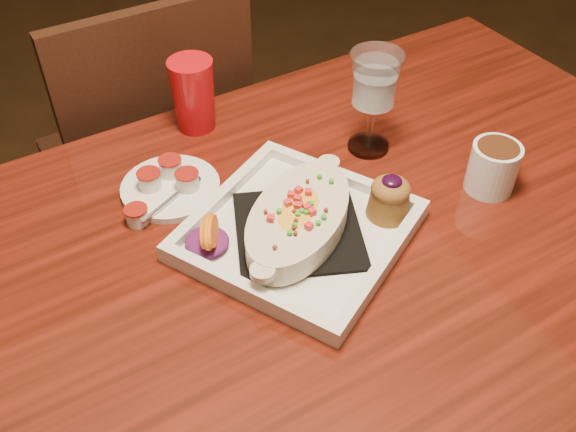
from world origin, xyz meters
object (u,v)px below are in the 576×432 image
plate (305,222)px  saucer (170,185)px  table (296,302)px  goblet (375,85)px  chair_far (154,160)px  red_tumbler (193,95)px  coffee_mug (494,165)px

plate → saucer: 0.24m
table → goblet: (0.25, 0.16, 0.22)m
chair_far → saucer: size_ratio=5.79×
saucer → red_tumbler: 0.19m
plate → coffee_mug: (0.32, -0.06, 0.02)m
chair_far → coffee_mug: size_ratio=8.45×
chair_far → red_tumbler: size_ratio=7.01×
chair_far → red_tumbler: (0.02, -0.25, 0.31)m
coffee_mug → plate: bearing=156.6°
table → red_tumbler: bearing=87.1°
goblet → red_tumbler: bearing=137.0°
saucer → red_tumbler: red_tumbler is taller
table → coffee_mug: size_ratio=13.63×
table → chair_far: (-0.00, 0.63, -0.15)m
chair_far → saucer: (-0.09, -0.39, 0.25)m
coffee_mug → red_tumbler: (-0.34, 0.40, 0.02)m
plate → goblet: 0.27m
coffee_mug → goblet: bearing=106.7°
chair_far → goblet: bearing=118.2°
coffee_mug → chair_far: bearing=105.7°
chair_far → plate: size_ratio=2.33×
plate → red_tumbler: red_tumbler is taller
table → coffee_mug: bearing=-3.8°
chair_far → plate: chair_far is taller
chair_far → saucer: 0.48m
table → goblet: bearing=33.3°
table → chair_far: bearing=90.0°
table → saucer: bearing=111.9°
table → red_tumbler: red_tumbler is taller
coffee_mug → saucer: (-0.45, 0.26, -0.03)m
plate → saucer: plate is taller
chair_far → plate: bearing=93.5°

